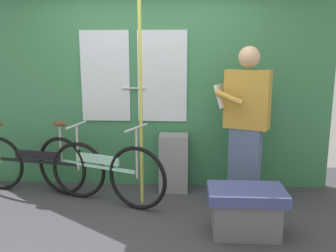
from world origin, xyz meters
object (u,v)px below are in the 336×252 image
object	(u,v)px
bench_seat_corner	(246,210)
passenger_reading_newspaper	(246,122)
handrail_pole	(141,98)
bicycle_leaning_behind	(97,169)
trash_bin_by_wall	(174,163)
bicycle_near_door	(37,164)

from	to	relation	value
bench_seat_corner	passenger_reading_newspaper	bearing A→B (deg)	83.29
handrail_pole	bench_seat_corner	distance (m)	1.57
bicycle_leaning_behind	trash_bin_by_wall	size ratio (longest dim) A/B	2.31
bicycle_near_door	bench_seat_corner	distance (m)	2.50
bicycle_near_door	trash_bin_by_wall	xyz separation A→B (m)	(1.63, 0.19, -0.01)
passenger_reading_newspaper	trash_bin_by_wall	distance (m)	1.03
bicycle_near_door	bench_seat_corner	world-z (taller)	bicycle_near_door
bicycle_near_door	passenger_reading_newspaper	distance (m)	2.50
bicycle_leaning_behind	passenger_reading_newspaper	xyz separation A→B (m)	(1.66, 0.10, 0.54)
trash_bin_by_wall	handrail_pole	size ratio (longest dim) A/B	0.29
bicycle_leaning_behind	bench_seat_corner	size ratio (longest dim) A/B	2.32
bicycle_leaning_behind	handrail_pole	size ratio (longest dim) A/B	0.68
handrail_pole	bench_seat_corner	xyz separation A→B (m)	(1.05, -0.68, -0.96)
passenger_reading_newspaper	bench_seat_corner	world-z (taller)	passenger_reading_newspaper
bicycle_near_door	bench_seat_corner	size ratio (longest dim) A/B	2.45
bicycle_near_door	passenger_reading_newspaper	bearing A→B (deg)	9.08
bicycle_near_door	trash_bin_by_wall	distance (m)	1.64
bicycle_leaning_behind	trash_bin_by_wall	xyz separation A→B (m)	(0.85, 0.39, -0.02)
bicycle_leaning_behind	bicycle_near_door	bearing A→B (deg)	-172.31
handrail_pole	passenger_reading_newspaper	bearing A→B (deg)	6.09
bicycle_leaning_behind	trash_bin_by_wall	world-z (taller)	bicycle_leaning_behind
bicycle_near_door	bench_seat_corner	bearing A→B (deg)	-9.71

